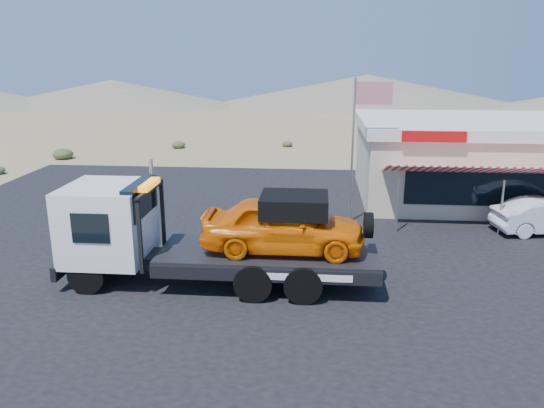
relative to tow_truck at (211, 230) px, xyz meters
name	(u,v)px	position (x,y,z in m)	size (l,w,h in m)	color
ground	(223,257)	(-0.05, 2.15, -1.72)	(120.00, 120.00, 0.00)	olive
asphalt_lot	(285,231)	(1.95, 5.15, -1.71)	(32.00, 24.00, 0.02)	black
tow_truck	(211,230)	(0.00, 0.00, 0.00)	(9.56, 2.83, 3.19)	black
jerky_store	(465,158)	(10.45, 11.13, 0.27)	(10.40, 9.97, 3.90)	#C4B294
flagpole	(359,134)	(4.89, 6.65, 2.05)	(1.55, 0.10, 6.00)	#99999E
distant_hills	(222,92)	(-9.82, 57.30, 0.17)	(126.00, 48.00, 4.20)	#726B59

